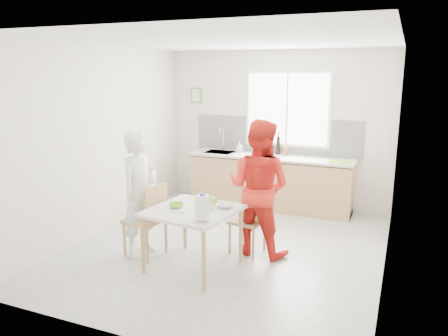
{
  "coord_description": "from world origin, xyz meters",
  "views": [
    {
      "loc": [
        2.1,
        -5.14,
        2.35
      ],
      "look_at": [
        -0.13,
        0.2,
        1.05
      ],
      "focal_mm": 35.0,
      "sensor_mm": 36.0,
      "label": 1
    }
  ],
  "objects_px": {
    "milk_jug": "(203,207)",
    "dining_table": "(193,215)",
    "wine_bottle_b": "(268,146)",
    "wine_bottle_a": "(278,145)",
    "person_red": "(259,188)",
    "bowl_green": "(176,205)",
    "chair_left": "(149,217)",
    "chair_far": "(250,216)",
    "bowl_white": "(225,205)",
    "person_white": "(140,194)"
  },
  "relations": [
    {
      "from": "chair_far",
      "to": "bowl_white",
      "type": "height_order",
      "value": "chair_far"
    },
    {
      "from": "person_white",
      "to": "bowl_white",
      "type": "distance_m",
      "value": 1.14
    },
    {
      "from": "chair_far",
      "to": "wine_bottle_a",
      "type": "relative_size",
      "value": 2.7
    },
    {
      "from": "dining_table",
      "to": "person_white",
      "type": "distance_m",
      "value": 0.82
    },
    {
      "from": "dining_table",
      "to": "chair_left",
      "type": "relative_size",
      "value": 1.14
    },
    {
      "from": "chair_left",
      "to": "milk_jug",
      "type": "xyz_separation_m",
      "value": [
        0.96,
        -0.41,
        0.37
      ]
    },
    {
      "from": "wine_bottle_b",
      "to": "chair_far",
      "type": "bearing_deg",
      "value": -79.09
    },
    {
      "from": "person_white",
      "to": "bowl_green",
      "type": "relative_size",
      "value": 9.45
    },
    {
      "from": "bowl_green",
      "to": "bowl_white",
      "type": "bearing_deg",
      "value": 23.44
    },
    {
      "from": "dining_table",
      "to": "milk_jug",
      "type": "xyz_separation_m",
      "value": [
        0.28,
        -0.32,
        0.23
      ]
    },
    {
      "from": "chair_far",
      "to": "wine_bottle_b",
      "type": "bearing_deg",
      "value": 108.43
    },
    {
      "from": "wine_bottle_a",
      "to": "person_red",
      "type": "bearing_deg",
      "value": -80.77
    },
    {
      "from": "dining_table",
      "to": "bowl_white",
      "type": "height_order",
      "value": "bowl_white"
    },
    {
      "from": "wine_bottle_a",
      "to": "wine_bottle_b",
      "type": "height_order",
      "value": "wine_bottle_a"
    },
    {
      "from": "chair_far",
      "to": "bowl_green",
      "type": "height_order",
      "value": "chair_far"
    },
    {
      "from": "chair_left",
      "to": "person_white",
      "type": "relative_size",
      "value": 0.59
    },
    {
      "from": "dining_table",
      "to": "wine_bottle_b",
      "type": "height_order",
      "value": "wine_bottle_b"
    },
    {
      "from": "chair_far",
      "to": "person_red",
      "type": "relative_size",
      "value": 0.49
    },
    {
      "from": "chair_left",
      "to": "person_red",
      "type": "distance_m",
      "value": 1.45
    },
    {
      "from": "chair_far",
      "to": "wine_bottle_b",
      "type": "distance_m",
      "value": 2.11
    },
    {
      "from": "chair_far",
      "to": "bowl_green",
      "type": "distance_m",
      "value": 1.07
    },
    {
      "from": "person_red",
      "to": "bowl_white",
      "type": "distance_m",
      "value": 0.6
    },
    {
      "from": "bowl_white",
      "to": "wine_bottle_a",
      "type": "height_order",
      "value": "wine_bottle_a"
    },
    {
      "from": "milk_jug",
      "to": "wine_bottle_b",
      "type": "distance_m",
      "value": 3.08
    },
    {
      "from": "chair_left",
      "to": "milk_jug",
      "type": "height_order",
      "value": "milk_jug"
    },
    {
      "from": "chair_left",
      "to": "wine_bottle_b",
      "type": "distance_m",
      "value": 2.82
    },
    {
      "from": "chair_far",
      "to": "milk_jug",
      "type": "xyz_separation_m",
      "value": [
        -0.17,
        -1.08,
        0.42
      ]
    },
    {
      "from": "dining_table",
      "to": "wine_bottle_b",
      "type": "relative_size",
      "value": 3.61
    },
    {
      "from": "person_red",
      "to": "bowl_green",
      "type": "distance_m",
      "value": 1.1
    },
    {
      "from": "chair_left",
      "to": "wine_bottle_a",
      "type": "height_order",
      "value": "wine_bottle_a"
    },
    {
      "from": "person_white",
      "to": "bowl_white",
      "type": "bearing_deg",
      "value": -77.29
    },
    {
      "from": "person_white",
      "to": "wine_bottle_a",
      "type": "bearing_deg",
      "value": -13.07
    },
    {
      "from": "bowl_white",
      "to": "chair_far",
      "type": "bearing_deg",
      "value": 77.43
    },
    {
      "from": "wine_bottle_a",
      "to": "milk_jug",
      "type": "bearing_deg",
      "value": -89.05
    },
    {
      "from": "bowl_green",
      "to": "bowl_white",
      "type": "distance_m",
      "value": 0.58
    },
    {
      "from": "milk_jug",
      "to": "dining_table",
      "type": "bearing_deg",
      "value": 139.25
    },
    {
      "from": "person_red",
      "to": "bowl_green",
      "type": "bearing_deg",
      "value": 51.99
    },
    {
      "from": "person_white",
      "to": "milk_jug",
      "type": "bearing_deg",
      "value": -103.85
    },
    {
      "from": "chair_left",
      "to": "wine_bottle_a",
      "type": "xyz_separation_m",
      "value": [
        0.9,
        2.77,
        0.56
      ]
    },
    {
      "from": "person_white",
      "to": "person_red",
      "type": "distance_m",
      "value": 1.52
    },
    {
      "from": "chair_left",
      "to": "bowl_green",
      "type": "height_order",
      "value": "chair_left"
    },
    {
      "from": "dining_table",
      "to": "chair_left",
      "type": "distance_m",
      "value": 0.69
    },
    {
      "from": "person_red",
      "to": "wine_bottle_a",
      "type": "relative_size",
      "value": 5.5
    },
    {
      "from": "dining_table",
      "to": "person_red",
      "type": "relative_size",
      "value": 0.62
    },
    {
      "from": "wine_bottle_a",
      "to": "dining_table",
      "type": "bearing_deg",
      "value": -94.65
    },
    {
      "from": "wine_bottle_b",
      "to": "dining_table",
      "type": "bearing_deg",
      "value": -91.48
    },
    {
      "from": "bowl_green",
      "to": "wine_bottle_b",
      "type": "bearing_deg",
      "value": 84.32
    },
    {
      "from": "bowl_white",
      "to": "milk_jug",
      "type": "distance_m",
      "value": 0.55
    },
    {
      "from": "chair_left",
      "to": "person_red",
      "type": "height_order",
      "value": "person_red"
    },
    {
      "from": "person_white",
      "to": "person_red",
      "type": "relative_size",
      "value": 0.92
    }
  ]
}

